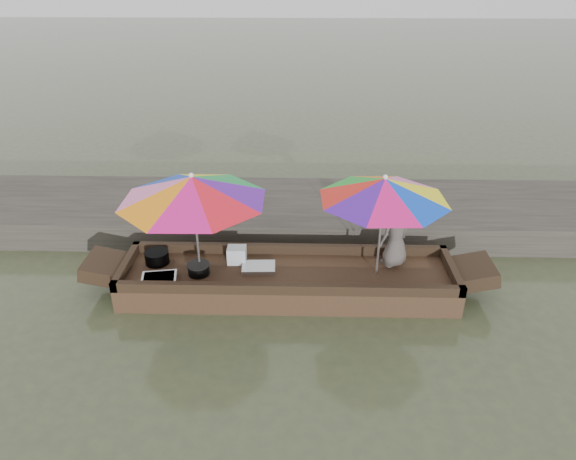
{
  "coord_description": "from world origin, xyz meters",
  "views": [
    {
      "loc": [
        0.17,
        -6.4,
        4.45
      ],
      "look_at": [
        0.0,
        0.1,
        1.0
      ],
      "focal_mm": 32.0,
      "sensor_mm": 36.0,
      "label": 1
    }
  ],
  "objects_px": {
    "charcoal_grill": "(199,270)",
    "umbrella_bow": "(196,224)",
    "cooking_pot": "(157,257)",
    "umbrella_stern": "(381,227)",
    "tray_crayfish": "(159,279)",
    "tray_scallop": "(259,267)",
    "boat_hull": "(288,282)",
    "supply_bag": "(237,255)",
    "vendor": "(396,232)"
  },
  "relations": [
    {
      "from": "boat_hull",
      "to": "umbrella_stern",
      "type": "relative_size",
      "value": 2.69
    },
    {
      "from": "tray_scallop",
      "to": "charcoal_grill",
      "type": "relative_size",
      "value": 1.56
    },
    {
      "from": "vendor",
      "to": "charcoal_grill",
      "type": "bearing_deg",
      "value": -29.49
    },
    {
      "from": "boat_hull",
      "to": "tray_scallop",
      "type": "relative_size",
      "value": 10.01
    },
    {
      "from": "tray_scallop",
      "to": "umbrella_stern",
      "type": "height_order",
      "value": "umbrella_stern"
    },
    {
      "from": "supply_bag",
      "to": "vendor",
      "type": "relative_size",
      "value": 0.26
    },
    {
      "from": "charcoal_grill",
      "to": "supply_bag",
      "type": "xyz_separation_m",
      "value": [
        0.52,
        0.34,
        0.06
      ]
    },
    {
      "from": "cooking_pot",
      "to": "supply_bag",
      "type": "bearing_deg",
      "value": 1.95
    },
    {
      "from": "cooking_pot",
      "to": "charcoal_grill",
      "type": "xyz_separation_m",
      "value": [
        0.69,
        -0.29,
        -0.02
      ]
    },
    {
      "from": "tray_crayfish",
      "to": "vendor",
      "type": "bearing_deg",
      "value": 9.63
    },
    {
      "from": "vendor",
      "to": "umbrella_bow",
      "type": "xyz_separation_m",
      "value": [
        -2.89,
        -0.28,
        0.23
      ]
    },
    {
      "from": "boat_hull",
      "to": "tray_scallop",
      "type": "xyz_separation_m",
      "value": [
        -0.44,
        0.07,
        0.21
      ]
    },
    {
      "from": "tray_scallop",
      "to": "umbrella_bow",
      "type": "distance_m",
      "value": 1.14
    },
    {
      "from": "charcoal_grill",
      "to": "umbrella_bow",
      "type": "xyz_separation_m",
      "value": [
        0.0,
        0.08,
        0.7
      ]
    },
    {
      "from": "boat_hull",
      "to": "vendor",
      "type": "relative_size",
      "value": 4.52
    },
    {
      "from": "supply_bag",
      "to": "boat_hull",
      "type": "bearing_deg",
      "value": -18.01
    },
    {
      "from": "tray_crayfish",
      "to": "boat_hull",
      "type": "bearing_deg",
      "value": 9.42
    },
    {
      "from": "cooking_pot",
      "to": "tray_crayfish",
      "type": "xyz_separation_m",
      "value": [
        0.16,
        -0.52,
        -0.05
      ]
    },
    {
      "from": "boat_hull",
      "to": "supply_bag",
      "type": "relative_size",
      "value": 17.48
    },
    {
      "from": "boat_hull",
      "to": "tray_crayfish",
      "type": "height_order",
      "value": "tray_crayfish"
    },
    {
      "from": "boat_hull",
      "to": "tray_scallop",
      "type": "distance_m",
      "value": 0.49
    },
    {
      "from": "charcoal_grill",
      "to": "vendor",
      "type": "relative_size",
      "value": 0.29
    },
    {
      "from": "charcoal_grill",
      "to": "vendor",
      "type": "distance_m",
      "value": 2.95
    },
    {
      "from": "vendor",
      "to": "tray_crayfish",
      "type": "bearing_deg",
      "value": -26.92
    },
    {
      "from": "charcoal_grill",
      "to": "tray_crayfish",
      "type": "bearing_deg",
      "value": -157.27
    },
    {
      "from": "tray_scallop",
      "to": "tray_crayfish",
      "type": "bearing_deg",
      "value": -165.08
    },
    {
      "from": "cooking_pot",
      "to": "umbrella_stern",
      "type": "relative_size",
      "value": 0.2
    },
    {
      "from": "supply_bag",
      "to": "charcoal_grill",
      "type": "bearing_deg",
      "value": -147.39
    },
    {
      "from": "supply_bag",
      "to": "umbrella_bow",
      "type": "bearing_deg",
      "value": -154.16
    },
    {
      "from": "tray_crayfish",
      "to": "umbrella_stern",
      "type": "height_order",
      "value": "umbrella_stern"
    },
    {
      "from": "tray_crayfish",
      "to": "tray_scallop",
      "type": "bearing_deg",
      "value": 14.92
    },
    {
      "from": "cooking_pot",
      "to": "vendor",
      "type": "relative_size",
      "value": 0.33
    },
    {
      "from": "tray_crayfish",
      "to": "umbrella_stern",
      "type": "relative_size",
      "value": 0.27
    },
    {
      "from": "tray_scallop",
      "to": "vendor",
      "type": "bearing_deg",
      "value": 5.88
    },
    {
      "from": "tray_scallop",
      "to": "vendor",
      "type": "distance_m",
      "value": 2.1
    },
    {
      "from": "tray_scallop",
      "to": "charcoal_grill",
      "type": "xyz_separation_m",
      "value": [
        -0.87,
        -0.15,
        0.04
      ]
    },
    {
      "from": "supply_bag",
      "to": "umbrella_bow",
      "type": "height_order",
      "value": "umbrella_bow"
    },
    {
      "from": "cooking_pot",
      "to": "umbrella_bow",
      "type": "height_order",
      "value": "umbrella_bow"
    },
    {
      "from": "boat_hull",
      "to": "umbrella_bow",
      "type": "distance_m",
      "value": 1.61
    },
    {
      "from": "cooking_pot",
      "to": "charcoal_grill",
      "type": "distance_m",
      "value": 0.75
    },
    {
      "from": "boat_hull",
      "to": "umbrella_bow",
      "type": "relative_size",
      "value": 2.34
    },
    {
      "from": "tray_crayfish",
      "to": "tray_scallop",
      "type": "relative_size",
      "value": 1.0
    },
    {
      "from": "umbrella_bow",
      "to": "tray_scallop",
      "type": "bearing_deg",
      "value": 4.48
    },
    {
      "from": "supply_bag",
      "to": "vendor",
      "type": "height_order",
      "value": "vendor"
    },
    {
      "from": "cooking_pot",
      "to": "umbrella_stern",
      "type": "height_order",
      "value": "umbrella_stern"
    },
    {
      "from": "umbrella_bow",
      "to": "umbrella_stern",
      "type": "relative_size",
      "value": 1.15
    },
    {
      "from": "tray_crayfish",
      "to": "charcoal_grill",
      "type": "bearing_deg",
      "value": 22.73
    },
    {
      "from": "boat_hull",
      "to": "cooking_pot",
      "type": "xyz_separation_m",
      "value": [
        -1.99,
        0.21,
        0.27
      ]
    },
    {
      "from": "cooking_pot",
      "to": "umbrella_bow",
      "type": "bearing_deg",
      "value": -17.12
    },
    {
      "from": "tray_scallop",
      "to": "boat_hull",
      "type": "bearing_deg",
      "value": -8.79
    }
  ]
}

